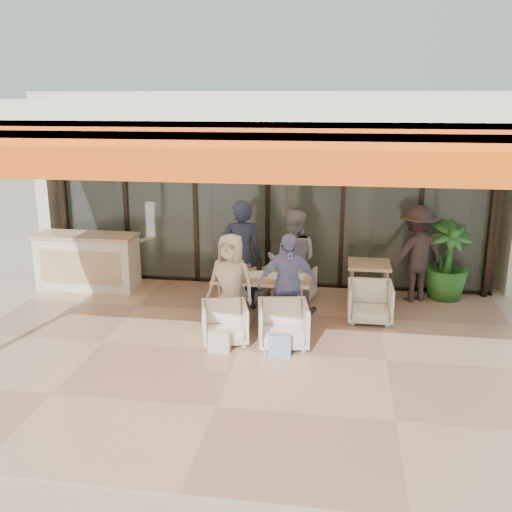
{
  "coord_description": "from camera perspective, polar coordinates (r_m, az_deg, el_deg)",
  "views": [
    {
      "loc": [
        1.32,
        -7.15,
        3.41
      ],
      "look_at": [
        0.1,
        0.9,
        1.15
      ],
      "focal_mm": 40.0,
      "sensor_mm": 36.0,
      "label": 1
    }
  ],
  "objects": [
    {
      "name": "chair_far_right",
      "position": [
        9.88,
        3.87,
        -2.7
      ],
      "size": [
        0.76,
        0.73,
        0.65
      ],
      "primitive_type": "imported",
      "rotation": [
        0.0,
        0.0,
        2.9
      ],
      "color": "silver",
      "rests_on": "ground"
    },
    {
      "name": "host_counter",
      "position": [
        10.87,
        -16.49,
        -0.5
      ],
      "size": [
        1.85,
        0.65,
        1.04
      ],
      "color": "silver",
      "rests_on": "ground"
    },
    {
      "name": "tote_bag_blue",
      "position": [
        7.8,
        2.4,
        -9.03
      ],
      "size": [
        0.3,
        0.1,
        0.34
      ],
      "primitive_type": "cube",
      "color": "#99BFD8",
      "rests_on": "ground"
    },
    {
      "name": "glass_storefront",
      "position": [
        10.39,
        1.19,
        5.48
      ],
      "size": [
        8.08,
        0.1,
        3.2
      ],
      "color": "#9EADA3",
      "rests_on": "ground"
    },
    {
      "name": "interior_block",
      "position": [
        12.58,
        2.63,
        10.12
      ],
      "size": [
        9.05,
        3.62,
        3.52
      ],
      "color": "silver",
      "rests_on": "ground"
    },
    {
      "name": "dining_table",
      "position": [
        8.92,
        0.65,
        -2.25
      ],
      "size": [
        1.5,
        0.9,
        0.93
      ],
      "color": "tan",
      "rests_on": "ground"
    },
    {
      "name": "tote_bag_cream",
      "position": [
        7.92,
        -3.72,
        -8.64
      ],
      "size": [
        0.3,
        0.1,
        0.34
      ],
      "primitive_type": "cube",
      "color": "silver",
      "rests_on": "ground"
    },
    {
      "name": "side_table",
      "position": [
        9.75,
        11.23,
        -1.3
      ],
      "size": [
        0.7,
        0.7,
        0.74
      ],
      "color": "tan",
      "rests_on": "ground"
    },
    {
      "name": "chair_near_right",
      "position": [
        8.09,
        2.72,
        -6.67
      ],
      "size": [
        0.79,
        0.76,
        0.71
      ],
      "primitive_type": "imported",
      "rotation": [
        0.0,
        0.0,
        0.17
      ],
      "color": "silver",
      "rests_on": "ground"
    },
    {
      "name": "terrace_structure",
      "position": [
        7.01,
        -2.3,
        14.21
      ],
      "size": [
        8.0,
        6.0,
        3.4
      ],
      "color": "silver",
      "rests_on": "ground"
    },
    {
      "name": "diner_grey",
      "position": [
        9.25,
        3.66,
        -0.53
      ],
      "size": [
        0.84,
        0.66,
        1.72
      ],
      "primitive_type": "imported",
      "rotation": [
        0.0,
        0.0,
        3.16
      ],
      "color": "slate",
      "rests_on": "ground"
    },
    {
      "name": "diner_navy",
      "position": [
        9.34,
        -1.47,
        0.05
      ],
      "size": [
        0.72,
        0.52,
        1.84
      ],
      "primitive_type": "imported",
      "rotation": [
        0.0,
        0.0,
        3.26
      ],
      "color": "#191F38",
      "rests_on": "ground"
    },
    {
      "name": "ground",
      "position": [
        8.03,
        -1.69,
        -9.63
      ],
      "size": [
        70.0,
        70.0,
        0.0
      ],
      "primitive_type": "plane",
      "color": "#C6B293",
      "rests_on": "ground"
    },
    {
      "name": "terrace_floor",
      "position": [
        8.02,
        -1.69,
        -9.59
      ],
      "size": [
        8.0,
        6.0,
        0.01
      ],
      "primitive_type": "cube",
      "color": "tan",
      "rests_on": "ground"
    },
    {
      "name": "diner_periwinkle",
      "position": [
        8.42,
        3.11,
        -2.8
      ],
      "size": [
        0.97,
        0.65,
        1.53
      ],
      "primitive_type": "imported",
      "rotation": [
        0.0,
        0.0,
        0.33
      ],
      "color": "#6B75B3",
      "rests_on": "ground"
    },
    {
      "name": "potted_palm",
      "position": [
        10.37,
        18.55,
        -0.51
      ],
      "size": [
        0.98,
        0.98,
        1.38
      ],
      "primitive_type": "imported",
      "rotation": [
        0.0,
        0.0,
        0.32
      ],
      "color": "#1E5919",
      "rests_on": "ground"
    },
    {
      "name": "chair_far_left",
      "position": [
        9.98,
        -0.95,
        -2.43
      ],
      "size": [
        0.8,
        0.77,
        0.67
      ],
      "primitive_type": "imported",
      "rotation": [
        0.0,
        0.0,
        2.86
      ],
      "color": "silver",
      "rests_on": "ground"
    },
    {
      "name": "chair_near_left",
      "position": [
        8.22,
        -3.15,
        -6.53
      ],
      "size": [
        0.77,
        0.74,
        0.65
      ],
      "primitive_type": "imported",
      "rotation": [
        0.0,
        0.0,
        0.27
      ],
      "color": "silver",
      "rests_on": "ground"
    },
    {
      "name": "side_chair",
      "position": [
        9.13,
        11.32,
        -4.37
      ],
      "size": [
        0.69,
        0.65,
        0.7
      ],
      "primitive_type": "imported",
      "rotation": [
        0.0,
        0.0,
        0.02
      ],
      "color": "silver",
      "rests_on": "ground"
    },
    {
      "name": "standing_woman",
      "position": [
        10.08,
        15.72,
        0.18
      ],
      "size": [
        1.26,
        1.08,
        1.69
      ],
      "primitive_type": "imported",
      "rotation": [
        0.0,
        0.0,
        3.65
      ],
      "color": "black",
      "rests_on": "ground"
    },
    {
      "name": "diner_cream",
      "position": [
        8.54,
        -2.51,
        -2.67
      ],
      "size": [
        0.81,
        0.61,
        1.49
      ],
      "primitive_type": "imported",
      "rotation": [
        0.0,
        0.0,
        -0.2
      ],
      "color": "beige",
      "rests_on": "ground"
    }
  ]
}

